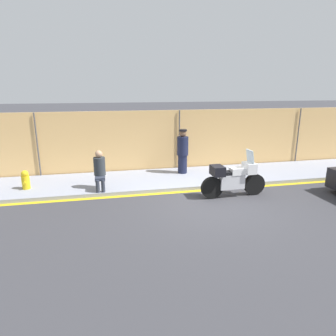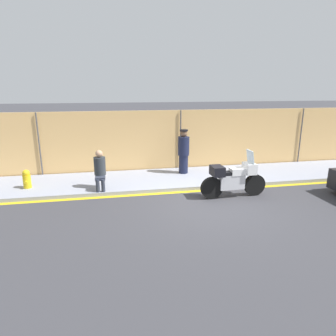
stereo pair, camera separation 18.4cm
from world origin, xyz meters
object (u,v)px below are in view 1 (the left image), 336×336
Objects in this scene: fire_hydrant at (26,180)px; officer_standing at (183,151)px; person_seated_on_curb at (100,168)px; motorcycle at (233,178)px.

officer_standing is at bearing 7.96° from fire_hydrant.
person_seated_on_curb is (-3.16, -1.29, -0.16)m from officer_standing.
motorcycle is at bearing -17.13° from person_seated_on_curb.
officer_standing is 3.42m from person_seated_on_curb.
officer_standing is 2.71× the size of fire_hydrant.
person_seated_on_curb is (-4.16, 1.28, 0.23)m from motorcycle.
officer_standing reaches higher than motorcycle.
motorcycle reaches higher than person_seated_on_curb.
fire_hydrant is (-2.43, 0.51, -0.41)m from person_seated_on_curb.
motorcycle is 3.43× the size of fire_hydrant.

